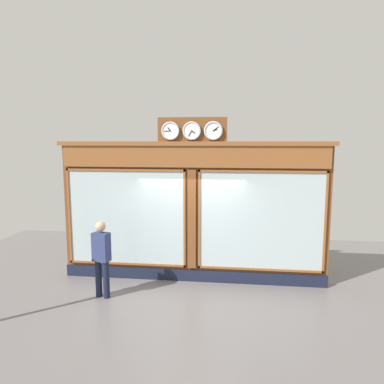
{
  "coord_description": "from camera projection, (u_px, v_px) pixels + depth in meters",
  "views": [
    {
      "loc": [
        -1.03,
        8.32,
        3.38
      ],
      "look_at": [
        0.0,
        0.0,
        2.19
      ],
      "focal_mm": 33.61,
      "sensor_mm": 36.0,
      "label": 1
    }
  ],
  "objects": [
    {
      "name": "pedestrian",
      "position": [
        102.0,
        256.0,
        7.74
      ],
      "size": [
        0.41,
        0.31,
        1.69
      ],
      "color": "#191E38",
      "rests_on": "ground_plane"
    },
    {
      "name": "ground_plane",
      "position": [
        172.0,
        344.0,
        6.03
      ],
      "size": [
        14.0,
        14.0,
        0.0
      ],
      "primitive_type": "plane",
      "color": "slate"
    },
    {
      "name": "shop_facade",
      "position": [
        193.0,
        211.0,
        8.66
      ],
      "size": [
        6.5,
        0.42,
        3.93
      ],
      "color": "brown",
      "rests_on": "ground_plane"
    }
  ]
}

